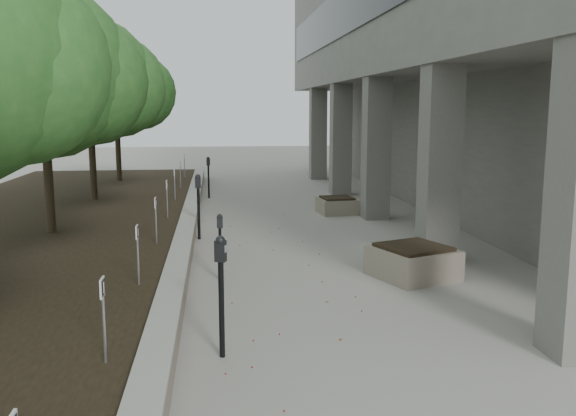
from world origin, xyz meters
TOP-DOWN VIEW (x-y plane):
  - ground at (0.00, 0.00)m, footprint 90.00×90.00m
  - retaining_wall at (-1.82, 9.00)m, footprint 0.39×26.00m
  - planting_bed at (-5.50, 9.00)m, footprint 7.00×26.00m
  - crabapple_tree_3 at (-4.80, 8.00)m, footprint 4.60×4.00m
  - crabapple_tree_4 at (-4.80, 13.00)m, footprint 4.60×4.00m
  - crabapple_tree_5 at (-4.80, 18.00)m, footprint 4.60×4.00m
  - parking_sign_2 at (-2.35, 0.50)m, footprint 0.04×0.22m
  - parking_sign_3 at (-2.35, 3.50)m, footprint 0.04×0.22m
  - parking_sign_4 at (-2.35, 6.50)m, footprint 0.04×0.22m
  - parking_sign_5 at (-2.35, 9.50)m, footprint 0.04×0.22m
  - parking_sign_6 at (-2.35, 12.50)m, footprint 0.04×0.22m
  - parking_sign_7 at (-2.35, 15.50)m, footprint 0.04×0.22m
  - parking_sign_8 at (-2.35, 18.50)m, footprint 0.04×0.22m
  - parking_meter_2 at (-1.08, 1.47)m, footprint 0.19×0.16m
  - parking_meter_3 at (-1.07, 5.03)m, footprint 0.13×0.10m
  - parking_meter_4 at (-1.55, 8.70)m, footprint 0.16×0.11m
  - parking_meter_5 at (-1.38, 15.58)m, footprint 0.15×0.11m
  - planter_front at (2.52, 4.80)m, footprint 1.71×1.71m
  - planter_back at (2.48, 11.95)m, footprint 1.17×1.17m
  - berry_scatter at (-0.10, 5.00)m, footprint 3.30×14.10m

SIDE VIEW (x-z plane):
  - ground at x=0.00m, z-range 0.00..0.00m
  - berry_scatter at x=-0.10m, z-range 0.00..0.02m
  - planting_bed at x=-5.50m, z-range 0.00..0.40m
  - planter_back at x=2.48m, z-range 0.00..0.50m
  - retaining_wall at x=-1.82m, z-range 0.00..0.50m
  - planter_front at x=2.52m, z-range 0.00..0.62m
  - parking_meter_3 at x=-1.07m, z-range 0.00..1.25m
  - parking_meter_5 at x=-1.38m, z-range 0.00..1.46m
  - parking_meter_2 at x=-1.08m, z-range 0.00..1.58m
  - parking_meter_4 at x=-1.55m, z-range 0.00..1.59m
  - parking_sign_2 at x=-2.35m, z-range 0.40..1.36m
  - parking_sign_3 at x=-2.35m, z-range 0.40..1.36m
  - parking_sign_4 at x=-2.35m, z-range 0.40..1.36m
  - parking_sign_5 at x=-2.35m, z-range 0.40..1.36m
  - parking_sign_6 at x=-2.35m, z-range 0.40..1.36m
  - parking_sign_7 at x=-2.35m, z-range 0.40..1.36m
  - parking_sign_8 at x=-2.35m, z-range 0.40..1.36m
  - crabapple_tree_3 at x=-4.80m, z-range 0.40..5.84m
  - crabapple_tree_4 at x=-4.80m, z-range 0.40..5.84m
  - crabapple_tree_5 at x=-4.80m, z-range 0.40..5.84m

